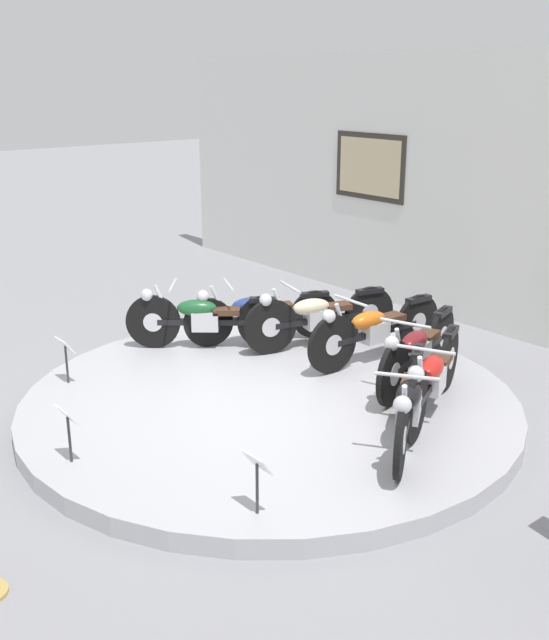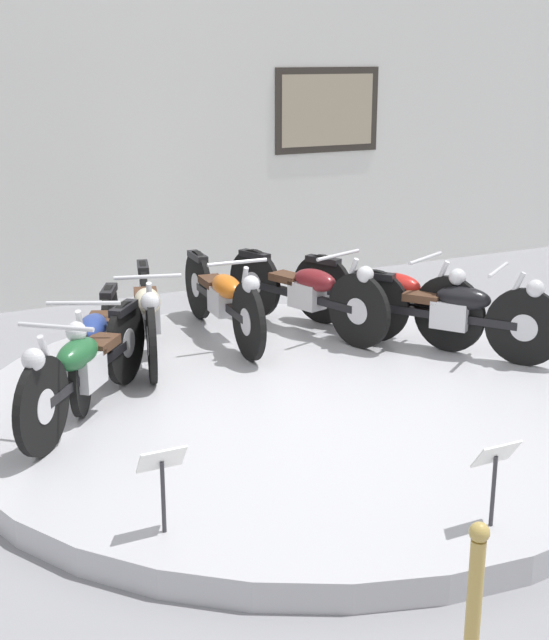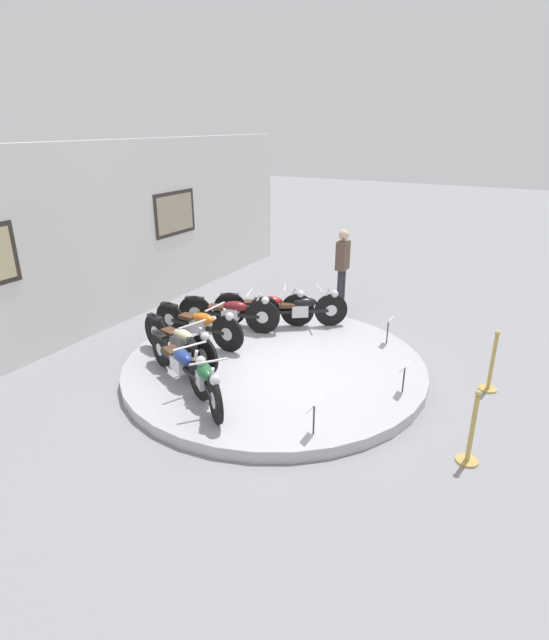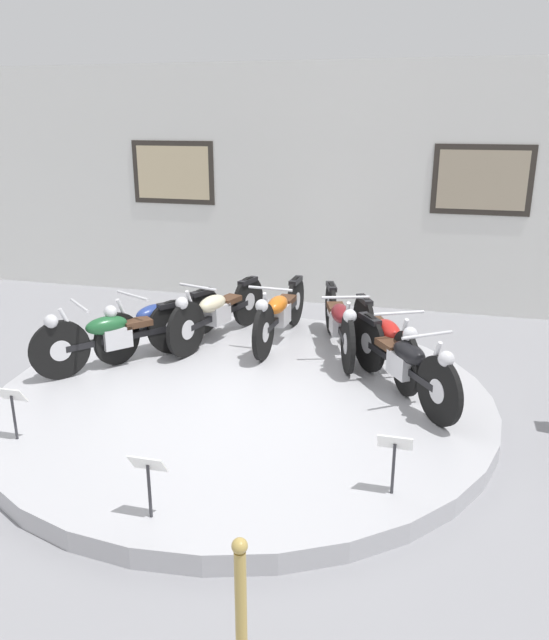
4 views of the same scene
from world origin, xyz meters
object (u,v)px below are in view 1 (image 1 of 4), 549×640
at_px(motorcycle_blue, 259,313).
at_px(motorcycle_red, 433,376).
at_px(motorcycle_maroon, 417,349).
at_px(info_placard_front_left, 66,351).
at_px(info_placard_front_centre, 68,423).
at_px(info_placard_front_right, 257,470).
at_px(motorcycle_green, 205,317).
at_px(motorcycle_black, 409,402).
at_px(motorcycle_cream, 318,315).
at_px(motorcycle_orange, 374,328).

distance_m(motorcycle_blue, motorcycle_red, 2.71).
relative_size(motorcycle_maroon, motorcycle_red, 1.05).
xyz_separation_m(motorcycle_red, info_placard_front_left, (-3.00, -2.41, -0.03)).
bearing_deg(motorcycle_blue, info_placard_front_centre, -66.70).
relative_size(motorcycle_blue, motorcycle_maroon, 0.92).
height_order(info_placard_front_left, info_placard_front_right, same).
distance_m(motorcycle_green, motorcycle_black, 3.20).
bearing_deg(info_placard_front_right, info_placard_front_centre, -155.90).
xyz_separation_m(motorcycle_red, info_placard_front_right, (0.30, -2.41, -0.03)).
height_order(motorcycle_cream, motorcycle_orange, motorcycle_cream).
distance_m(motorcycle_blue, motorcycle_black, 3.02).
height_order(motorcycle_blue, motorcycle_maroon, motorcycle_maroon).
xyz_separation_m(motorcycle_orange, info_placard_front_centre, (0.00, -3.77, -0.03)).
bearing_deg(info_placard_front_left, motorcycle_green, 88.48).
relative_size(motorcycle_cream, motorcycle_red, 1.06).
distance_m(motorcycle_green, motorcycle_orange, 2.03).
relative_size(motorcycle_green, motorcycle_red, 0.85).
distance_m(motorcycle_red, info_placard_front_left, 3.85).
bearing_deg(motorcycle_cream, motorcycle_red, -12.14).
xyz_separation_m(motorcycle_cream, motorcycle_red, (2.13, -0.46, 0.00)).
relative_size(motorcycle_blue, motorcycle_red, 0.97).
bearing_deg(motorcycle_blue, motorcycle_maroon, 12.23).
distance_m(motorcycle_green, info_placard_front_left, 1.78).
xyz_separation_m(motorcycle_orange, motorcycle_black, (1.60, -1.26, -0.00)).
relative_size(motorcycle_black, info_placard_front_centre, 3.28).
bearing_deg(motorcycle_red, motorcycle_orange, 155.31).
bearing_deg(motorcycle_black, motorcycle_blue, 167.93).
xyz_separation_m(info_placard_front_left, info_placard_front_right, (3.30, 0.00, 0.00)).
bearing_deg(motorcycle_red, info_placard_front_left, -141.24).
distance_m(motorcycle_black, info_placard_front_left, 3.70).
bearing_deg(motorcycle_cream, motorcycle_black, -24.72).
relative_size(motorcycle_maroon, info_placard_front_right, 3.80).
height_order(motorcycle_green, motorcycle_maroon, motorcycle_maroon).
bearing_deg(motorcycle_maroon, info_placard_front_left, -130.21).
bearing_deg(info_placard_front_left, motorcycle_maroon, 49.79).
bearing_deg(info_placard_front_centre, motorcycle_red, 66.75).
height_order(motorcycle_cream, info_placard_front_right, motorcycle_cream).
bearing_deg(motorcycle_red, motorcycle_black, -68.79).
bearing_deg(motorcycle_green, info_placard_front_right, -28.66).
distance_m(motorcycle_blue, motorcycle_cream, 0.74).
bearing_deg(motorcycle_cream, motorcycle_orange, 12.11).
relative_size(info_placard_front_left, info_placard_front_centre, 1.00).
bearing_deg(info_placard_front_left, motorcycle_black, 28.66).
bearing_deg(motorcycle_red, motorcycle_maroon, 141.60).
height_order(motorcycle_orange, info_placard_front_right, motorcycle_orange).
height_order(motorcycle_black, info_placard_front_right, motorcycle_black).
bearing_deg(info_placard_front_left, info_placard_front_centre, -24.10).
xyz_separation_m(info_placard_front_left, info_placard_front_centre, (1.65, -0.74, 0.00)).
xyz_separation_m(motorcycle_cream, info_placard_front_left, (-0.88, -2.87, -0.03)).
height_order(motorcycle_orange, info_placard_front_left, motorcycle_orange).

